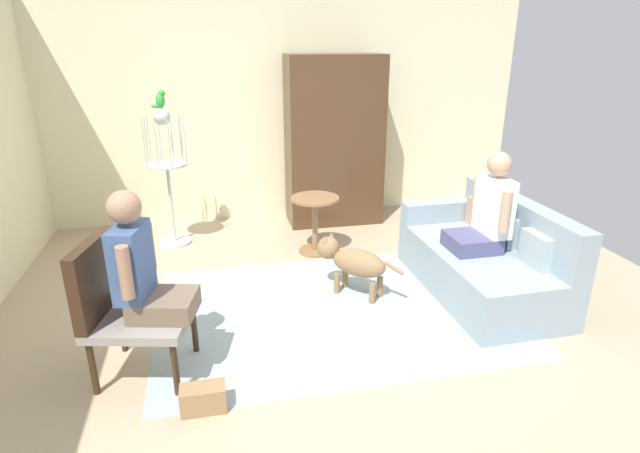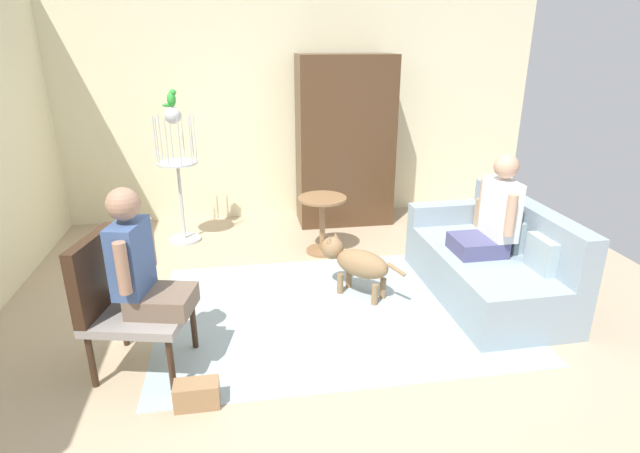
{
  "view_description": "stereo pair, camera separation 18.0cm",
  "coord_description": "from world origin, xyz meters",
  "px_view_note": "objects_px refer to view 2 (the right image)",
  "views": [
    {
      "loc": [
        -0.86,
        -3.7,
        2.21
      ],
      "look_at": [
        -0.11,
        -0.22,
        0.87
      ],
      "focal_mm": 28.46,
      "sensor_mm": 36.0,
      "label": 1
    },
    {
      "loc": [
        -0.68,
        -3.73,
        2.21
      ],
      "look_at": [
        -0.11,
        -0.22,
        0.87
      ],
      "focal_mm": 28.46,
      "sensor_mm": 36.0,
      "label": 2
    }
  ],
  "objects_px": {
    "person_on_armchair": "(140,263)",
    "dog": "(356,262)",
    "round_end_table": "(322,219)",
    "bird_cage_stand": "(178,169)",
    "armoire_cabinet": "(345,142)",
    "parrot": "(171,98)",
    "handbag": "(197,394)",
    "couch": "(491,262)",
    "armchair": "(120,296)",
    "person_on_couch": "(493,215)"
  },
  "relations": [
    {
      "from": "person_on_armchair",
      "to": "dog",
      "type": "relative_size",
      "value": 1.34
    },
    {
      "from": "round_end_table",
      "to": "dog",
      "type": "relative_size",
      "value": 0.96
    },
    {
      "from": "bird_cage_stand",
      "to": "armoire_cabinet",
      "type": "xyz_separation_m",
      "value": [
        1.94,
        0.39,
        0.17
      ]
    },
    {
      "from": "bird_cage_stand",
      "to": "parrot",
      "type": "height_order",
      "value": "parrot"
    },
    {
      "from": "parrot",
      "to": "handbag",
      "type": "relative_size",
      "value": 0.66
    },
    {
      "from": "bird_cage_stand",
      "to": "couch",
      "type": "bearing_deg",
      "value": -31.62
    },
    {
      "from": "dog",
      "to": "handbag",
      "type": "relative_size",
      "value": 2.29
    },
    {
      "from": "armchair",
      "to": "round_end_table",
      "type": "bearing_deg",
      "value": 46.43
    },
    {
      "from": "person_on_couch",
      "to": "parrot",
      "type": "bearing_deg",
      "value": 147.42
    },
    {
      "from": "handbag",
      "to": "armchair",
      "type": "bearing_deg",
      "value": 134.41
    },
    {
      "from": "couch",
      "to": "handbag",
      "type": "relative_size",
      "value": 6.1
    },
    {
      "from": "person_on_couch",
      "to": "handbag",
      "type": "relative_size",
      "value": 3.09
    },
    {
      "from": "armchair",
      "to": "person_on_armchair",
      "type": "bearing_deg",
      "value": -13.1
    },
    {
      "from": "armchair",
      "to": "parrot",
      "type": "xyz_separation_m",
      "value": [
        0.19,
        2.36,
        1.04
      ]
    },
    {
      "from": "person_on_armchair",
      "to": "bird_cage_stand",
      "type": "distance_m",
      "value": 2.4
    },
    {
      "from": "bird_cage_stand",
      "to": "person_on_couch",
      "type": "bearing_deg",
      "value": -32.54
    },
    {
      "from": "parrot",
      "to": "handbag",
      "type": "distance_m",
      "value": 3.27
    },
    {
      "from": "person_on_couch",
      "to": "bird_cage_stand",
      "type": "distance_m",
      "value": 3.32
    },
    {
      "from": "person_on_armchair",
      "to": "armoire_cabinet",
      "type": "height_order",
      "value": "armoire_cabinet"
    },
    {
      "from": "bird_cage_stand",
      "to": "parrot",
      "type": "xyz_separation_m",
      "value": [
        0.0,
        0.0,
        0.76
      ]
    },
    {
      "from": "parrot",
      "to": "handbag",
      "type": "xyz_separation_m",
      "value": [
        0.31,
        -2.88,
        -1.51
      ]
    },
    {
      "from": "couch",
      "to": "parrot",
      "type": "height_order",
      "value": "parrot"
    },
    {
      "from": "person_on_armchair",
      "to": "round_end_table",
      "type": "bearing_deg",
      "value": 50.05
    },
    {
      "from": "person_on_armchair",
      "to": "person_on_couch",
      "type": "bearing_deg",
      "value": 12.39
    },
    {
      "from": "armchair",
      "to": "armoire_cabinet",
      "type": "distance_m",
      "value": 3.51
    },
    {
      "from": "bird_cage_stand",
      "to": "dog",
      "type": "bearing_deg",
      "value": -43.78
    },
    {
      "from": "armchair",
      "to": "bird_cage_stand",
      "type": "distance_m",
      "value": 2.39
    },
    {
      "from": "round_end_table",
      "to": "handbag",
      "type": "distance_m",
      "value": 2.6
    },
    {
      "from": "couch",
      "to": "armchair",
      "type": "relative_size",
      "value": 1.75
    },
    {
      "from": "dog",
      "to": "parrot",
      "type": "relative_size",
      "value": 3.5
    },
    {
      "from": "bird_cage_stand",
      "to": "handbag",
      "type": "xyz_separation_m",
      "value": [
        0.32,
        -2.88,
        -0.75
      ]
    },
    {
      "from": "couch",
      "to": "parrot",
      "type": "relative_size",
      "value": 9.3
    },
    {
      "from": "round_end_table",
      "to": "parrot",
      "type": "bearing_deg",
      "value": 158.87
    },
    {
      "from": "couch",
      "to": "parrot",
      "type": "bearing_deg",
      "value": 148.34
    },
    {
      "from": "armchair",
      "to": "handbag",
      "type": "relative_size",
      "value": 3.48
    },
    {
      "from": "bird_cage_stand",
      "to": "handbag",
      "type": "bearing_deg",
      "value": -83.71
    },
    {
      "from": "person_on_armchair",
      "to": "dog",
      "type": "height_order",
      "value": "person_on_armchair"
    },
    {
      "from": "couch",
      "to": "handbag",
      "type": "distance_m",
      "value": 2.78
    },
    {
      "from": "person_on_couch",
      "to": "person_on_armchair",
      "type": "relative_size",
      "value": 1.01
    },
    {
      "from": "person_on_couch",
      "to": "person_on_armchair",
      "type": "xyz_separation_m",
      "value": [
        -2.81,
        -0.62,
        0.04
      ]
    },
    {
      "from": "handbag",
      "to": "person_on_couch",
      "type": "bearing_deg",
      "value": 23.84
    },
    {
      "from": "person_on_couch",
      "to": "parrot",
      "type": "distance_m",
      "value": 3.41
    },
    {
      "from": "bird_cage_stand",
      "to": "handbag",
      "type": "distance_m",
      "value": 2.99
    },
    {
      "from": "person_on_armchair",
      "to": "armoire_cabinet",
      "type": "bearing_deg",
      "value": 54.88
    },
    {
      "from": "person_on_armchair",
      "to": "armoire_cabinet",
      "type": "distance_m",
      "value": 3.42
    },
    {
      "from": "couch",
      "to": "round_end_table",
      "type": "xyz_separation_m",
      "value": [
        -1.34,
        1.17,
        0.08
      ]
    },
    {
      "from": "person_on_armchair",
      "to": "couch",
      "type": "bearing_deg",
      "value": 12.78
    },
    {
      "from": "bird_cage_stand",
      "to": "armchair",
      "type": "bearing_deg",
      "value": -94.56
    },
    {
      "from": "armchair",
      "to": "round_end_table",
      "type": "distance_m",
      "value": 2.47
    },
    {
      "from": "armchair",
      "to": "dog",
      "type": "xyz_separation_m",
      "value": [
        1.83,
        0.79,
        -0.24
      ]
    }
  ]
}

